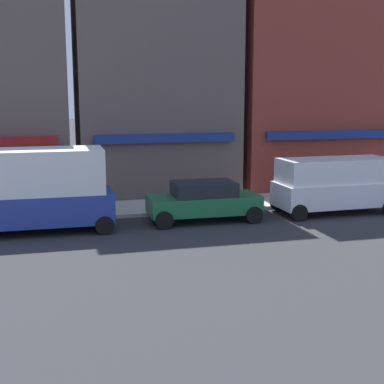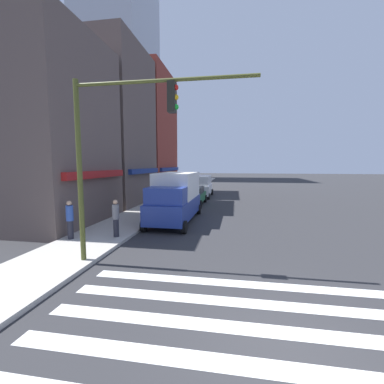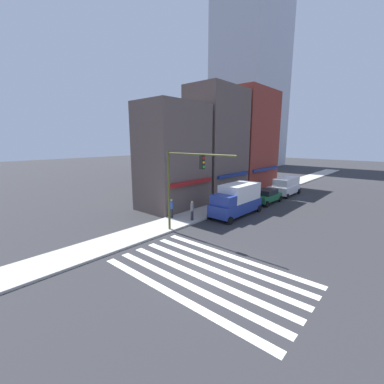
# 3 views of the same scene
# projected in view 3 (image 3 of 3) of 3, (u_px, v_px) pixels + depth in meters

# --- Properties ---
(ground_plane) EXTENTS (200.00, 200.00, 0.00)m
(ground_plane) POSITION_uv_depth(u_px,v_px,m) (207.00, 273.00, 14.08)
(ground_plane) COLOR #2D2D30
(sidewalk_left) EXTENTS (120.00, 3.00, 0.15)m
(sidewalk_left) POSITION_uv_depth(u_px,v_px,m) (127.00, 238.00, 18.91)
(sidewalk_left) COLOR #B2ADA3
(sidewalk_left) RESTS_ON ground_plane
(crosswalk_stripes) EXTENTS (5.79, 10.80, 0.01)m
(crosswalk_stripes) POSITION_uv_depth(u_px,v_px,m) (207.00, 273.00, 14.08)
(crosswalk_stripes) COLOR silver
(crosswalk_stripes) RESTS_ON ground_plane
(storefront_row) EXTENTS (24.83, 5.30, 14.51)m
(storefront_row) POSITION_uv_depth(u_px,v_px,m) (225.00, 144.00, 33.86)
(storefront_row) COLOR brown
(storefront_row) RESTS_ON ground_plane
(tower_distant) EXTENTS (19.58, 14.66, 64.09)m
(tower_distant) POSITION_uv_depth(u_px,v_px,m) (252.00, 46.00, 68.61)
(tower_distant) COLOR #B2B7C1
(tower_distant) RESTS_ON ground_plane
(traffic_signal) EXTENTS (0.32, 6.12, 6.41)m
(traffic_signal) POSITION_uv_depth(u_px,v_px,m) (182.00, 178.00, 18.86)
(traffic_signal) COLOR #474C1E
(traffic_signal) RESTS_ON ground_plane
(box_truck_blue) EXTENTS (6.22, 2.42, 3.04)m
(box_truck_blue) POSITION_uv_depth(u_px,v_px,m) (237.00, 199.00, 24.68)
(box_truck_blue) COLOR navy
(box_truck_blue) RESTS_ON ground_plane
(sedan_green) EXTENTS (4.43, 2.02, 1.59)m
(sedan_green) POSITION_uv_depth(u_px,v_px,m) (267.00, 196.00, 29.72)
(sedan_green) COLOR #1E6638
(sedan_green) RESTS_ON ground_plane
(van_white) EXTENTS (5.04, 2.22, 2.34)m
(van_white) POSITION_uv_depth(u_px,v_px,m) (286.00, 186.00, 33.87)
(van_white) COLOR white
(van_white) RESTS_ON ground_plane
(pedestrian_grey_coat) EXTENTS (0.32, 0.32, 1.77)m
(pedestrian_grey_coat) POSITION_uv_depth(u_px,v_px,m) (192.00, 210.00, 22.77)
(pedestrian_grey_coat) COLOR #23232D
(pedestrian_grey_coat) RESTS_ON sidewalk_left
(pedestrian_green_top) EXTENTS (0.32, 0.32, 1.77)m
(pedestrian_green_top) POSITION_uv_depth(u_px,v_px,m) (227.00, 199.00, 26.96)
(pedestrian_green_top) COLOR #23232D
(pedestrian_green_top) RESTS_ON sidewalk_left
(pedestrian_blue_shirt) EXTENTS (0.32, 0.32, 1.77)m
(pedestrian_blue_shirt) POSITION_uv_depth(u_px,v_px,m) (172.00, 208.00, 23.51)
(pedestrian_blue_shirt) COLOR #23232D
(pedestrian_blue_shirt) RESTS_ON sidewalk_left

